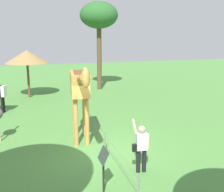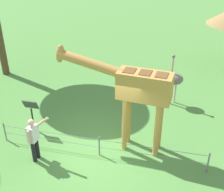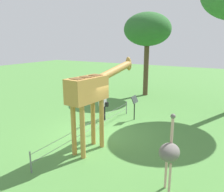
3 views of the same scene
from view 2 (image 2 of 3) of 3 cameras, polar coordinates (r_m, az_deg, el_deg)
The scene contains 6 objects.
ground_plane at distance 10.34m, azimuth -2.19°, elevation -10.72°, with size 60.00×60.00×0.00m, color #4C843D.
giraffe at distance 9.36m, azimuth 4.25°, elevation 1.53°, with size 3.95×0.90×3.47m.
visitor at distance 9.82m, azimuth -14.86°, elevation -7.68°, with size 0.69×0.59×1.68m.
ostrich at distance 12.74m, azimuth 12.00°, elevation 3.24°, with size 0.70×0.56×2.25m.
info_sign at distance 11.21m, azimuth -15.36°, elevation -2.40°, with size 0.56×0.21×1.32m.
wire_fence at distance 9.97m, azimuth -2.48°, elevation -9.51°, with size 7.05×0.05×0.75m.
Camera 2 is at (-2.20, 7.59, 6.67)m, focal length 47.34 mm.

